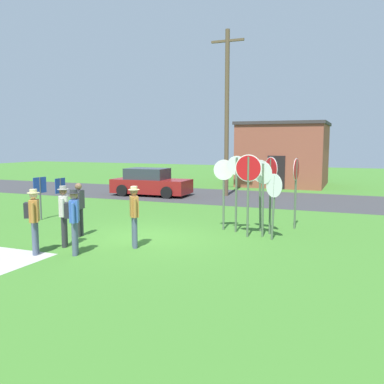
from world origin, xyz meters
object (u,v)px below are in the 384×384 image
object	(u,v)px
stop_sign_low_front	(236,182)
stop_sign_leaning_right	(271,181)
stop_sign_nearest	(263,186)
stop_sign_rear_left	(296,181)
stop_sign_center_cluster	(248,180)
person_on_left	(34,217)
person_with_sunhat	(74,217)
parked_car_on_street	(150,183)
person_in_teal	(64,212)
person_in_dark_shirt	(134,213)
info_panel_leftmost	(40,191)
utility_pole	(227,111)
info_panel_middle	(60,190)
person_in_blue	(79,207)
stop_sign_leaning_left	(224,183)
stop_sign_tallest	(274,195)
stop_sign_rear_right	(260,183)

from	to	relation	value
stop_sign_low_front	stop_sign_leaning_right	size ratio (longest dim) A/B	1.01
stop_sign_low_front	stop_sign_nearest	xyz separation A→B (m)	(0.96, -0.35, -0.07)
stop_sign_rear_left	stop_sign_leaning_right	world-z (taller)	stop_sign_leaning_right
stop_sign_center_cluster	person_on_left	bearing A→B (deg)	-139.13
person_with_sunhat	parked_car_on_street	bearing A→B (deg)	108.21
person_in_teal	person_in_dark_shirt	xyz separation A→B (m)	(1.89, 0.66, 0.00)
stop_sign_low_front	stop_sign_rear_left	distance (m)	2.16
stop_sign_rear_left	stop_sign_nearest	world-z (taller)	stop_sign_rear_left
parked_car_on_street	stop_sign_low_front	xyz separation A→B (m)	(7.04, -7.45, 0.97)
stop_sign_nearest	person_in_teal	distance (m)	5.99
stop_sign_nearest	info_panel_leftmost	size ratio (longest dim) A/B	1.44
person_in_teal	info_panel_leftmost	world-z (taller)	person_in_teal
info_panel_leftmost	person_with_sunhat	bearing A→B (deg)	-39.89
utility_pole	stop_sign_leaning_right	world-z (taller)	utility_pole
parked_car_on_street	info_panel_leftmost	xyz separation A→B (m)	(-0.48, -8.10, 0.44)
stop_sign_nearest	info_panel_middle	xyz separation A→B (m)	(-8.32, 0.66, -0.55)
person_on_left	person_in_blue	world-z (taller)	person_on_left
utility_pole	stop_sign_rear_left	distance (m)	9.46
stop_sign_center_cluster	info_panel_middle	world-z (taller)	stop_sign_center_cluster
person_in_dark_shirt	person_on_left	bearing A→B (deg)	-141.97
stop_sign_low_front	parked_car_on_street	bearing A→B (deg)	133.40
person_in_teal	info_panel_leftmost	bearing A→B (deg)	139.53
utility_pole	stop_sign_leaning_right	bearing A→B (deg)	-64.46
stop_sign_low_front	stop_sign_nearest	size ratio (longest dim) A/B	1.07
info_panel_middle	stop_sign_low_front	bearing A→B (deg)	-2.44
person_in_teal	utility_pole	bearing A→B (deg)	85.89
stop_sign_leaning_right	person_in_dark_shirt	bearing A→B (deg)	-135.62
stop_sign_rear_left	stop_sign_leaning_left	distance (m)	2.46
person_in_teal	info_panel_leftmost	distance (m)	4.64
parked_car_on_street	stop_sign_tallest	world-z (taller)	stop_sign_tallest
parked_car_on_street	stop_sign_leaning_right	bearing A→B (deg)	-42.00
stop_sign_rear_left	utility_pole	bearing A→B (deg)	122.41
utility_pole	stop_sign_center_cluster	size ratio (longest dim) A/B	3.44
person_in_blue	info_panel_middle	distance (m)	4.05
stop_sign_leaning_left	stop_sign_leaning_right	distance (m)	1.62
person_in_teal	stop_sign_nearest	bearing A→B (deg)	33.80
person_in_teal	person_on_left	size ratio (longest dim) A/B	1.00
info_panel_leftmost	info_panel_middle	bearing A→B (deg)	80.63
stop_sign_rear_right	info_panel_middle	distance (m)	8.09
parked_car_on_street	info_panel_middle	bearing A→B (deg)	-92.58
stop_sign_rear_right	person_in_blue	world-z (taller)	stop_sign_rear_right
stop_sign_tallest	person_with_sunhat	size ratio (longest dim) A/B	1.16
person_in_teal	person_with_sunhat	xyz separation A→B (m)	(0.81, -0.61, 0.03)
stop_sign_rear_right	person_in_dark_shirt	xyz separation A→B (m)	(-2.80, -3.40, -0.64)
stop_sign_low_front	stop_sign_center_cluster	xyz separation A→B (m)	(0.53, -0.55, 0.12)
stop_sign_low_front	person_on_left	size ratio (longest dim) A/B	1.45
stop_sign_center_cluster	person_in_dark_shirt	distance (m)	3.68
parked_car_on_street	person_on_left	distance (m)	12.42
info_panel_middle	person_with_sunhat	bearing A→B (deg)	-47.69
stop_sign_low_front	person_in_teal	bearing A→B (deg)	-137.45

